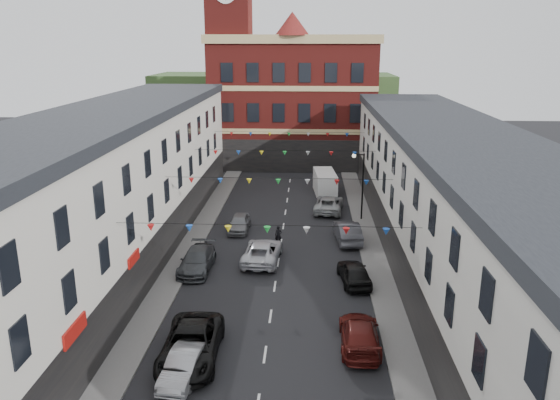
% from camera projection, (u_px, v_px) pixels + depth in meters
% --- Properties ---
extents(ground, '(160.00, 160.00, 0.00)m').
position_uv_depth(ground, '(275.00, 286.00, 35.12)').
color(ground, black).
rests_on(ground, ground).
extents(pavement_left, '(1.80, 64.00, 0.15)m').
position_uv_depth(pavement_left, '(176.00, 271.00, 37.37)').
color(pavement_left, '#605E5B').
rests_on(pavement_left, ground).
extents(pavement_right, '(1.80, 64.00, 0.15)m').
position_uv_depth(pavement_right, '(379.00, 275.00, 36.67)').
color(pavement_right, '#605E5B').
rests_on(pavement_right, ground).
extents(terrace_left, '(8.40, 56.00, 10.70)m').
position_uv_depth(terrace_left, '(94.00, 200.00, 35.19)').
color(terrace_left, silver).
rests_on(terrace_left, ground).
extents(terrace_right, '(8.40, 56.00, 9.70)m').
position_uv_depth(terrace_right, '(463.00, 213.00, 34.14)').
color(terrace_right, beige).
rests_on(terrace_right, ground).
extents(civic_building, '(20.60, 13.30, 18.50)m').
position_uv_depth(civic_building, '(293.00, 100.00, 69.27)').
color(civic_building, maroon).
rests_on(civic_building, ground).
extents(clock_tower, '(5.60, 5.60, 30.00)m').
position_uv_depth(clock_tower, '(230.00, 44.00, 64.93)').
color(clock_tower, maroon).
rests_on(clock_tower, ground).
extents(distant_hill, '(40.00, 14.00, 10.00)m').
position_uv_depth(distant_hill, '(274.00, 104.00, 93.42)').
color(distant_hill, '#315226').
rests_on(distant_hill, ground).
extents(street_lamp, '(1.10, 0.36, 6.00)m').
position_uv_depth(street_lamp, '(360.00, 177.00, 47.14)').
color(street_lamp, black).
rests_on(street_lamp, ground).
extents(car_left_b, '(1.86, 4.15, 1.32)m').
position_uv_depth(car_left_b, '(184.00, 365.00, 25.39)').
color(car_left_b, '#A3A4AA').
rests_on(car_left_b, ground).
extents(car_left_c, '(2.91, 6.01, 1.65)m').
position_uv_depth(car_left_c, '(191.00, 345.00, 26.79)').
color(car_left_c, black).
rests_on(car_left_c, ground).
extents(car_left_d, '(2.14, 5.08, 1.46)m').
position_uv_depth(car_left_d, '(197.00, 260.00, 37.42)').
color(car_left_d, '#3F4347').
rests_on(car_left_d, ground).
extents(car_left_e, '(1.64, 4.05, 1.38)m').
position_uv_depth(car_left_e, '(239.00, 223.00, 45.29)').
color(car_left_e, gray).
rests_on(car_left_e, ground).
extents(car_right_c, '(2.10, 4.97, 1.43)m').
position_uv_depth(car_right_c, '(360.00, 334.00, 27.99)').
color(car_right_c, '#4F130F').
rests_on(car_right_c, ground).
extents(car_right_d, '(2.28, 4.51, 1.47)m').
position_uv_depth(car_right_d, '(354.00, 273.00, 35.43)').
color(car_right_d, black).
rests_on(car_right_d, ground).
extents(car_right_e, '(2.18, 5.01, 1.60)m').
position_uv_depth(car_right_e, '(347.00, 232.00, 42.87)').
color(car_right_e, '#47484E').
rests_on(car_right_e, ground).
extents(car_right_f, '(3.03, 5.56, 1.48)m').
position_uv_depth(car_right_f, '(329.00, 204.00, 50.55)').
color(car_right_f, '#A6AAAB').
rests_on(car_right_f, ground).
extents(moving_car, '(2.81, 5.52, 1.49)m').
position_uv_depth(moving_car, '(262.00, 251.00, 38.97)').
color(moving_car, silver).
rests_on(moving_car, ground).
extents(white_van, '(2.47, 5.37, 2.31)m').
position_uv_depth(white_van, '(325.00, 183.00, 56.45)').
color(white_van, white).
rests_on(white_van, ground).
extents(pedestrian, '(0.57, 0.39, 1.51)m').
position_uv_depth(pedestrian, '(278.00, 235.00, 42.20)').
color(pedestrian, black).
rests_on(pedestrian, ground).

